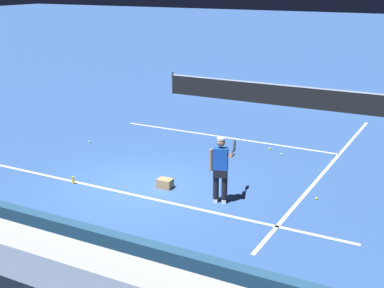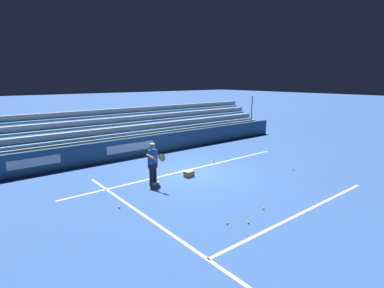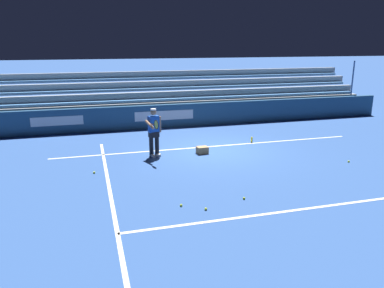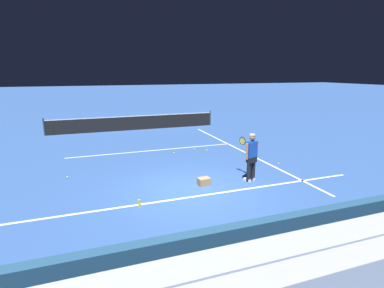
{
  "view_description": "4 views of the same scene",
  "coord_description": "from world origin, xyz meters",
  "px_view_note": "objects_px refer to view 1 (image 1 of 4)",
  "views": [
    {
      "loc": [
        7.68,
        -11.31,
        5.5
      ],
      "look_at": [
        1.05,
        1.04,
        1.13
      ],
      "focal_mm": 50.0,
      "sensor_mm": 36.0,
      "label": 1
    },
    {
      "loc": [
        8.44,
        10.28,
        4.24
      ],
      "look_at": [
        0.04,
        -0.17,
        1.33
      ],
      "focal_mm": 28.0,
      "sensor_mm": 36.0,
      "label": 2
    },
    {
      "loc": [
        4.53,
        12.84,
        3.95
      ],
      "look_at": [
        1.3,
        1.39,
        0.7
      ],
      "focal_mm": 35.0,
      "sensor_mm": 36.0,
      "label": 3
    },
    {
      "loc": [
        -3.07,
        -8.71,
        3.83
      ],
      "look_at": [
        0.78,
        2.0,
        1.07
      ],
      "focal_mm": 28.0,
      "sensor_mm": 36.0,
      "label": 4
    }
  ],
  "objects_px": {
    "ball_box_cardboard": "(165,183)",
    "tennis_ball_toward_net": "(234,146)",
    "water_bottle": "(73,180)",
    "tennis_ball_far_right": "(281,154)",
    "tennis_net": "(279,95)",
    "tennis_ball_by_box": "(270,149)",
    "tennis_ball_midcourt": "(90,142)",
    "tennis_player": "(221,169)",
    "tennis_ball_near_player": "(316,199)"
  },
  "relations": [
    {
      "from": "tennis_ball_by_box",
      "to": "tennis_net",
      "type": "bearing_deg",
      "value": 107.09
    },
    {
      "from": "tennis_ball_by_box",
      "to": "water_bottle",
      "type": "bearing_deg",
      "value": -124.0
    },
    {
      "from": "tennis_ball_by_box",
      "to": "water_bottle",
      "type": "height_order",
      "value": "water_bottle"
    },
    {
      "from": "tennis_player",
      "to": "tennis_ball_by_box",
      "type": "xyz_separation_m",
      "value": [
        -0.4,
        4.74,
        -0.86
      ]
    },
    {
      "from": "tennis_ball_midcourt",
      "to": "tennis_ball_far_right",
      "type": "distance_m",
      "value": 6.61
    },
    {
      "from": "ball_box_cardboard",
      "to": "tennis_ball_by_box",
      "type": "distance_m",
      "value": 4.78
    },
    {
      "from": "tennis_player",
      "to": "ball_box_cardboard",
      "type": "height_order",
      "value": "tennis_player"
    },
    {
      "from": "ball_box_cardboard",
      "to": "water_bottle",
      "type": "bearing_deg",
      "value": -158.29
    },
    {
      "from": "tennis_ball_toward_net",
      "to": "tennis_net",
      "type": "xyz_separation_m",
      "value": [
        -0.79,
        6.66,
        0.46
      ]
    },
    {
      "from": "tennis_ball_far_right",
      "to": "tennis_ball_near_player",
      "type": "bearing_deg",
      "value": -56.79
    },
    {
      "from": "ball_box_cardboard",
      "to": "tennis_net",
      "type": "xyz_separation_m",
      "value": [
        -0.6,
        10.91,
        0.36
      ]
    },
    {
      "from": "tennis_ball_near_player",
      "to": "tennis_ball_far_right",
      "type": "distance_m",
      "value": 3.68
    },
    {
      "from": "ball_box_cardboard",
      "to": "tennis_net",
      "type": "height_order",
      "value": "tennis_net"
    },
    {
      "from": "ball_box_cardboard",
      "to": "tennis_ball_toward_net",
      "type": "distance_m",
      "value": 4.25
    },
    {
      "from": "tennis_player",
      "to": "tennis_net",
      "type": "height_order",
      "value": "tennis_player"
    },
    {
      "from": "tennis_ball_near_player",
      "to": "tennis_ball_by_box",
      "type": "relative_size",
      "value": 1.0
    },
    {
      "from": "tennis_ball_by_box",
      "to": "water_bottle",
      "type": "relative_size",
      "value": 0.3
    },
    {
      "from": "ball_box_cardboard",
      "to": "tennis_ball_far_right",
      "type": "bearing_deg",
      "value": 66.19
    },
    {
      "from": "tennis_player",
      "to": "tennis_ball_by_box",
      "type": "distance_m",
      "value": 4.83
    },
    {
      "from": "tennis_player",
      "to": "water_bottle",
      "type": "distance_m",
      "value": 4.29
    },
    {
      "from": "tennis_ball_by_box",
      "to": "tennis_ball_toward_net",
      "type": "bearing_deg",
      "value": -163.53
    },
    {
      "from": "tennis_player",
      "to": "tennis_ball_far_right",
      "type": "height_order",
      "value": "tennis_player"
    },
    {
      "from": "tennis_ball_far_right",
      "to": "ball_box_cardboard",
      "type": "bearing_deg",
      "value": -113.81
    },
    {
      "from": "tennis_ball_by_box",
      "to": "water_bottle",
      "type": "xyz_separation_m",
      "value": [
        -3.74,
        -5.55,
        0.08
      ]
    },
    {
      "from": "tennis_player",
      "to": "tennis_ball_toward_net",
      "type": "xyz_separation_m",
      "value": [
        -1.56,
        4.4,
        -0.86
      ]
    },
    {
      "from": "tennis_ball_near_player",
      "to": "tennis_net",
      "type": "distance_m",
      "value": 10.75
    },
    {
      "from": "ball_box_cardboard",
      "to": "tennis_ball_midcourt",
      "type": "relative_size",
      "value": 6.06
    },
    {
      "from": "ball_box_cardboard",
      "to": "tennis_net",
      "type": "relative_size",
      "value": 0.04
    },
    {
      "from": "tennis_ball_midcourt",
      "to": "ball_box_cardboard",
      "type": "bearing_deg",
      "value": -27.72
    },
    {
      "from": "tennis_ball_toward_net",
      "to": "tennis_ball_midcourt",
      "type": "distance_m",
      "value": 5.03
    },
    {
      "from": "tennis_ball_midcourt",
      "to": "tennis_net",
      "type": "bearing_deg",
      "value": 65.65
    },
    {
      "from": "tennis_ball_midcourt",
      "to": "water_bottle",
      "type": "bearing_deg",
      "value": -57.94
    },
    {
      "from": "tennis_player",
      "to": "tennis_net",
      "type": "relative_size",
      "value": 0.15
    },
    {
      "from": "water_bottle",
      "to": "tennis_net",
      "type": "relative_size",
      "value": 0.02
    },
    {
      "from": "tennis_ball_by_box",
      "to": "tennis_ball_toward_net",
      "type": "relative_size",
      "value": 1.0
    },
    {
      "from": "tennis_ball_near_player",
      "to": "tennis_ball_by_box",
      "type": "height_order",
      "value": "same"
    },
    {
      "from": "tennis_ball_by_box",
      "to": "tennis_ball_far_right",
      "type": "xyz_separation_m",
      "value": [
        0.53,
        -0.37,
        0.0
      ]
    },
    {
      "from": "tennis_net",
      "to": "tennis_ball_toward_net",
      "type": "bearing_deg",
      "value": -83.25
    },
    {
      "from": "tennis_net",
      "to": "tennis_ball_midcourt",
      "type": "bearing_deg",
      "value": -114.35
    },
    {
      "from": "tennis_ball_midcourt",
      "to": "water_bottle",
      "type": "relative_size",
      "value": 0.3
    },
    {
      "from": "tennis_ball_near_player",
      "to": "tennis_net",
      "type": "relative_size",
      "value": 0.01
    },
    {
      "from": "tennis_ball_far_right",
      "to": "tennis_ball_toward_net",
      "type": "bearing_deg",
      "value": 179.14
    },
    {
      "from": "tennis_ball_midcourt",
      "to": "tennis_net",
      "type": "distance_m",
      "value": 9.4
    },
    {
      "from": "ball_box_cardboard",
      "to": "tennis_ball_far_right",
      "type": "distance_m",
      "value": 4.62
    },
    {
      "from": "tennis_ball_near_player",
      "to": "tennis_net",
      "type": "xyz_separation_m",
      "value": [
        -4.48,
        9.76,
        0.46
      ]
    },
    {
      "from": "tennis_player",
      "to": "tennis_ball_far_right",
      "type": "relative_size",
      "value": 25.98
    },
    {
      "from": "water_bottle",
      "to": "tennis_ball_far_right",
      "type": "bearing_deg",
      "value": 50.52
    },
    {
      "from": "tennis_player",
      "to": "tennis_ball_midcourt",
      "type": "height_order",
      "value": "tennis_player"
    },
    {
      "from": "tennis_ball_toward_net",
      "to": "tennis_net",
      "type": "relative_size",
      "value": 0.01
    },
    {
      "from": "tennis_net",
      "to": "tennis_ball_by_box",
      "type": "bearing_deg",
      "value": -72.91
    }
  ]
}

